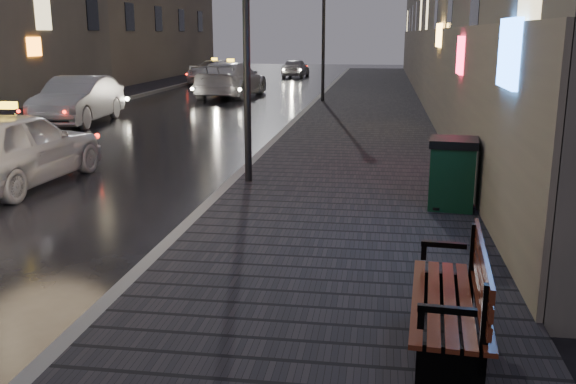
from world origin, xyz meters
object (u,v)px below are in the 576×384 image
lamp_near (246,10)px  taxi_near (12,148)px  taxi_mid (231,79)px  car_left_mid (78,100)px  lamp_far (324,23)px  trash_bin (452,173)px  taxi_far (215,72)px  car_far (296,68)px  bench (459,299)px

lamp_near → taxi_near: (-4.77, -0.53, -2.69)m
taxi_mid → car_left_mid: bearing=78.2°
lamp_near → taxi_near: lamp_near is taller
lamp_far → lamp_near: bearing=-90.0°
car_left_mid → taxi_mid: size_ratio=0.83×
trash_bin → taxi_near: (-8.62, 0.98, 0.03)m
lamp_far → taxi_near: (-4.77, -16.53, -2.69)m
trash_bin → taxi_far: size_ratio=0.23×
trash_bin → car_left_mid: (-11.68, 10.14, 0.05)m
lamp_far → car_far: size_ratio=1.38×
taxi_near → taxi_mid: size_ratio=0.79×
trash_bin → car_far: (-7.48, 35.43, -0.11)m
lamp_far → taxi_mid: lamp_far is taller
bench → taxi_near: size_ratio=0.44×
bench → taxi_near: (-8.17, 6.17, 0.13)m
bench → car_left_mid: size_ratio=0.42×
bench → trash_bin: bearing=89.1°
lamp_near → car_left_mid: (-7.83, 8.63, -2.68)m
trash_bin → taxi_mid: bearing=120.0°
bench → car_far: (-7.03, 40.62, -0.01)m
bench → taxi_far: size_ratio=0.40×
taxi_far → lamp_far: bearing=-52.0°
lamp_near → taxi_far: lamp_near is taller
lamp_near → trash_bin: bearing=-21.5°
bench → taxi_mid: 26.83m
trash_bin → taxi_far: (-11.75, 29.00, -0.04)m
taxi_far → car_far: size_ratio=1.34×
trash_bin → lamp_near: bearing=165.5°
car_left_mid → car_far: car_left_mid is taller
bench → taxi_far: taxi_far is taller
taxi_near → car_left_mid: (-3.06, 9.16, 0.01)m
trash_bin → taxi_mid: (-8.66, 20.35, 0.10)m
taxi_far → car_far: (4.27, 6.43, -0.06)m
lamp_far → trash_bin: (3.85, -17.51, -2.73)m
car_left_mid → taxi_far: size_ratio=0.95×
taxi_mid → car_far: taxi_mid is taller
trash_bin → car_far: trash_bin is taller
bench → car_left_mid: car_left_mid is taller
trash_bin → car_left_mid: size_ratio=0.25×
bench → lamp_near: bearing=120.9°
car_left_mid → car_far: (4.19, 25.29, -0.15)m
bench → car_far: bearing=103.9°
lamp_far → taxi_near: size_ratio=1.13×
lamp_far → car_far: 18.50m
bench → car_far: size_ratio=0.53×
lamp_near → taxi_far: size_ratio=1.02×
lamp_near → bench: lamp_near is taller
bench → taxi_near: 10.24m
lamp_far → taxi_mid: size_ratio=0.90×
car_far → trash_bin: bearing=105.2°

